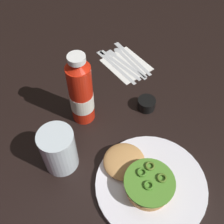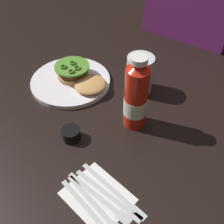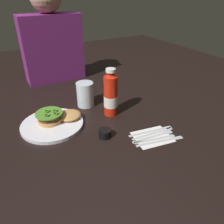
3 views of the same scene
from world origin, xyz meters
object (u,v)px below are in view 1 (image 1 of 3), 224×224
fork_utensil (123,61)px  water_glass (59,150)px  butter_knife (130,55)px  dinner_plate (151,185)px  burger_sandwich (139,176)px  steak_knife (113,64)px  condiment_cup (146,104)px  spoon_utensil (126,57)px  napkin (126,64)px  table_knife (117,62)px  ketchup_bottle (81,93)px

fork_utensil → water_glass: bearing=110.6°
butter_knife → fork_utensil: (-0.00, 0.04, 0.00)m
dinner_plate → burger_sandwich: 0.04m
butter_knife → steak_knife: (0.01, 0.07, 0.00)m
condiment_cup → spoon_utensil: condiment_cup is taller
napkin → water_glass: bearing=108.3°
napkin → table_knife: 0.03m
fork_utensil → napkin: bearing=175.4°
spoon_utensil → fork_utensil: bearing=105.6°
dinner_plate → burger_sandwich: burger_sandwich is taller
ketchup_bottle → fork_utensil: size_ratio=1.20×
dinner_plate → butter_knife: 0.49m
fork_utensil → steak_knife: 0.04m
burger_sandwich → butter_knife: bearing=-45.7°
napkin → ketchup_bottle: bearing=103.1°
ketchup_bottle → steak_knife: size_ratio=1.12×
burger_sandwich → napkin: bearing=-43.7°
butter_knife → spoon_utensil: bearing=73.7°
water_glass → napkin: (0.13, -0.39, -0.06)m
water_glass → napkin: water_glass is taller
ketchup_bottle → table_knife: size_ratio=1.16×
dinner_plate → fork_utensil: (0.36, -0.29, -0.00)m
steak_knife → table_knife: bearing=-100.4°
napkin → steak_knife: steak_knife is taller
ketchup_bottle → table_knife: bearing=-69.7°
water_glass → condiment_cup: water_glass is taller
napkin → butter_knife: bearing=-64.2°
dinner_plate → ketchup_bottle: bearing=-6.6°
ketchup_bottle → steak_knife: bearing=-67.7°
water_glass → table_knife: water_glass is taller
burger_sandwich → water_glass: water_glass is taller
spoon_utensil → fork_utensil: 0.02m
ketchup_bottle → spoon_utensil: (0.08, -0.28, -0.10)m
water_glass → spoon_utensil: 0.45m
dinner_plate → table_knife: bearing=-36.1°
ketchup_bottle → condiment_cup: (-0.11, -0.15, -0.08)m
burger_sandwich → ketchup_bottle: size_ratio=0.86×
steak_knife → condiment_cup: bearing=161.7°
water_glass → ketchup_bottle: bearing=-63.4°
condiment_cup → napkin: condiment_cup is taller
water_glass → spoon_utensil: size_ratio=0.69×
butter_knife → table_knife: size_ratio=1.03×
spoon_utensil → steak_knife: bearing=84.2°
condiment_cup → napkin: size_ratio=0.35×
condiment_cup → napkin: (0.17, -0.10, -0.02)m
burger_sandwich → butter_knife: burger_sandwich is taller
burger_sandwich → condiment_cup: burger_sandwich is taller
condiment_cup → butter_knife: condiment_cup is taller
burger_sandwich → fork_utensil: bearing=-42.2°
fork_utensil → ketchup_bottle: bearing=107.0°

